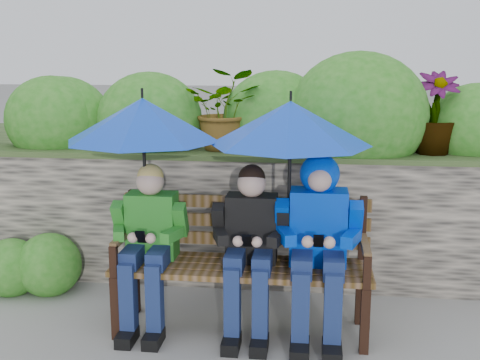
# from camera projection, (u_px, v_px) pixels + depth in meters

# --- Properties ---
(ground) EXTENTS (60.00, 60.00, 0.00)m
(ground) POSITION_uv_depth(u_px,v_px,m) (238.00, 321.00, 4.05)
(ground) COLOR gray
(ground) RESTS_ON ground
(garden_backdrop) EXTENTS (8.00, 2.87, 1.82)m
(garden_backdrop) POSITION_uv_depth(u_px,v_px,m) (255.00, 180.00, 5.45)
(garden_backdrop) COLOR #32302D
(garden_backdrop) RESTS_ON ground
(park_bench) EXTENTS (1.64, 0.48, 0.87)m
(park_bench) POSITION_uv_depth(u_px,v_px,m) (243.00, 255.00, 3.88)
(park_bench) COLOR black
(park_bench) RESTS_ON ground
(boy_left) EXTENTS (0.48, 0.55, 1.07)m
(boy_left) POSITION_uv_depth(u_px,v_px,m) (149.00, 238.00, 3.86)
(boy_left) COLOR #206D1C
(boy_left) RESTS_ON ground
(boy_middle) EXTENTS (0.48, 0.56, 1.08)m
(boy_middle) POSITION_uv_depth(u_px,v_px,m) (250.00, 242.00, 3.78)
(boy_middle) COLOR black
(boy_middle) RESTS_ON ground
(boy_right) EXTENTS (0.54, 0.65, 1.15)m
(boy_right) POSITION_uv_depth(u_px,v_px,m) (318.00, 233.00, 3.72)
(boy_right) COLOR #001FBB
(boy_right) RESTS_ON ground
(umbrella_left) EXTENTS (0.99, 0.99, 0.89)m
(umbrella_left) POSITION_uv_depth(u_px,v_px,m) (143.00, 120.00, 3.76)
(umbrella_left) COLOR #0A3BC3
(umbrella_left) RESTS_ON ground
(umbrella_right) EXTENTS (1.00, 1.00, 0.86)m
(umbrella_right) POSITION_uv_depth(u_px,v_px,m) (290.00, 123.00, 3.66)
(umbrella_right) COLOR #0A3BC3
(umbrella_right) RESTS_ON ground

